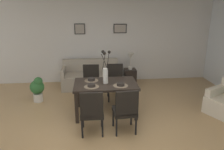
# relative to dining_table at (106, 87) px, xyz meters

# --- Properties ---
(ground_plane) EXTENTS (9.00, 9.00, 0.00)m
(ground_plane) POSITION_rel_dining_table_xyz_m (-0.03, -0.89, -0.65)
(ground_plane) COLOR tan
(back_wall_panel) EXTENTS (9.00, 0.10, 2.60)m
(back_wall_panel) POSITION_rel_dining_table_xyz_m (-0.03, 2.36, 0.65)
(back_wall_panel) COLOR silver
(back_wall_panel) RESTS_ON ground
(dining_table) EXTENTS (1.40, 0.89, 0.74)m
(dining_table) POSITION_rel_dining_table_xyz_m (0.00, 0.00, 0.00)
(dining_table) COLOR black
(dining_table) RESTS_ON ground
(dining_chair_near_left) EXTENTS (0.45, 0.45, 0.92)m
(dining_chair_near_left) POSITION_rel_dining_table_xyz_m (-0.32, -0.86, -0.14)
(dining_chair_near_left) COLOR black
(dining_chair_near_left) RESTS_ON ground
(dining_chair_near_right) EXTENTS (0.46, 0.46, 0.92)m
(dining_chair_near_right) POSITION_rel_dining_table_xyz_m (-0.32, 0.84, -0.14)
(dining_chair_near_right) COLOR black
(dining_chair_near_right) RESTS_ON ground
(dining_chair_far_left) EXTENTS (0.47, 0.47, 0.92)m
(dining_chair_far_left) POSITION_rel_dining_table_xyz_m (0.32, -0.85, -0.14)
(dining_chair_far_left) COLOR black
(dining_chair_far_left) RESTS_ON ground
(dining_chair_far_right) EXTENTS (0.45, 0.45, 0.92)m
(dining_chair_far_right) POSITION_rel_dining_table_xyz_m (0.31, 0.85, -0.14)
(dining_chair_far_right) COLOR black
(dining_chair_far_right) RESTS_ON ground
(centerpiece_vase) EXTENTS (0.21, 0.23, 0.73)m
(centerpiece_vase) POSITION_rel_dining_table_xyz_m (0.00, 0.00, 0.37)
(centerpiece_vase) COLOR white
(centerpiece_vase) RESTS_ON dining_table
(placemat_near_left) EXTENTS (0.32, 0.32, 0.01)m
(placemat_near_left) POSITION_rel_dining_table_xyz_m (-0.32, -0.20, 0.09)
(placemat_near_left) COLOR #7F705B
(placemat_near_left) RESTS_ON dining_table
(bowl_near_left) EXTENTS (0.17, 0.17, 0.07)m
(bowl_near_left) POSITION_rel_dining_table_xyz_m (-0.32, -0.20, 0.13)
(bowl_near_left) COLOR #2D2826
(bowl_near_left) RESTS_ON dining_table
(placemat_near_right) EXTENTS (0.32, 0.32, 0.01)m
(placemat_near_right) POSITION_rel_dining_table_xyz_m (-0.32, 0.20, 0.09)
(placemat_near_right) COLOR #7F705B
(placemat_near_right) RESTS_ON dining_table
(bowl_near_right) EXTENTS (0.17, 0.17, 0.07)m
(bowl_near_right) POSITION_rel_dining_table_xyz_m (-0.32, 0.20, 0.13)
(bowl_near_right) COLOR #2D2826
(bowl_near_right) RESTS_ON dining_table
(placemat_far_left) EXTENTS (0.32, 0.32, 0.01)m
(placemat_far_left) POSITION_rel_dining_table_xyz_m (0.32, -0.20, 0.09)
(placemat_far_left) COLOR #7F705B
(placemat_far_left) RESTS_ON dining_table
(bowl_far_left) EXTENTS (0.17, 0.17, 0.07)m
(bowl_far_left) POSITION_rel_dining_table_xyz_m (0.32, -0.20, 0.13)
(bowl_far_left) COLOR #2D2826
(bowl_far_left) RESTS_ON dining_table
(sofa) EXTENTS (1.71, 0.84, 0.80)m
(sofa) POSITION_rel_dining_table_xyz_m (-0.33, 1.81, -0.37)
(sofa) COLOR #A89E8E
(sofa) RESTS_ON ground
(side_table) EXTENTS (0.36, 0.36, 0.52)m
(side_table) POSITION_rel_dining_table_xyz_m (0.88, 1.79, -0.39)
(side_table) COLOR black
(side_table) RESTS_ON ground
(table_lamp) EXTENTS (0.22, 0.22, 0.51)m
(table_lamp) POSITION_rel_dining_table_xyz_m (0.88, 1.79, 0.24)
(table_lamp) COLOR beige
(table_lamp) RESTS_ON side_table
(framed_picture_left) EXTENTS (0.32, 0.03, 0.33)m
(framed_picture_left) POSITION_rel_dining_table_xyz_m (-0.63, 2.29, 1.06)
(framed_picture_left) COLOR black
(framed_picture_center) EXTENTS (0.41, 0.03, 0.29)m
(framed_picture_center) POSITION_rel_dining_table_xyz_m (0.63, 2.29, 1.06)
(framed_picture_center) COLOR black
(potted_plant) EXTENTS (0.36, 0.36, 0.67)m
(potted_plant) POSITION_rel_dining_table_xyz_m (-1.70, 0.81, -0.28)
(potted_plant) COLOR silver
(potted_plant) RESTS_ON ground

